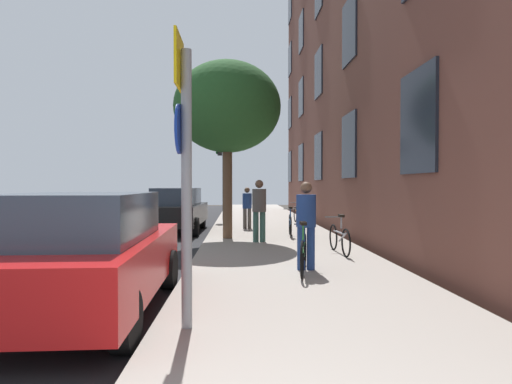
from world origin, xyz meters
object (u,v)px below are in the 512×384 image
at_px(car_0, 85,253).
at_px(car_1, 178,210).
at_px(sign_post, 184,160).
at_px(pedestrian_1, 259,207).
at_px(pedestrian_2, 247,205).
at_px(bicycle_4, 298,214).
at_px(pedestrian_0, 306,220).
at_px(traffic_light, 222,163).
at_px(tree_near, 227,108).
at_px(bicycle_3, 299,220).
at_px(bicycle_2, 290,224).
at_px(bicycle_1, 339,238).
at_px(bicycle_0, 304,253).

height_order(car_0, car_1, same).
xyz_separation_m(sign_post, pedestrian_1, (1.20, 7.14, -0.89)).
bearing_deg(pedestrian_2, bicycle_4, 44.43).
distance_m(pedestrian_0, pedestrian_2, 7.75).
relative_size(traffic_light, pedestrian_1, 2.17).
bearing_deg(car_0, pedestrian_2, 76.81).
bearing_deg(tree_near, bicycle_4, 60.16).
distance_m(tree_near, pedestrian_0, 5.95).
bearing_deg(bicycle_3, car_1, 176.75).
height_order(traffic_light, car_1, traffic_light).
distance_m(traffic_light, bicycle_2, 7.00).
height_order(bicycle_4, car_0, car_0).
height_order(pedestrian_0, car_1, pedestrian_0).
bearing_deg(bicycle_1, car_1, 129.05).
distance_m(bicycle_0, pedestrian_1, 4.34).
height_order(traffic_light, pedestrian_1, traffic_light).
bearing_deg(car_1, tree_near, -54.45).
relative_size(bicycle_2, pedestrian_2, 1.06).
bearing_deg(pedestrian_2, bicycle_1, -70.61).
height_order(sign_post, car_1, sign_post).
bearing_deg(pedestrian_0, bicycle_2, 86.18).
bearing_deg(pedestrian_0, traffic_light, 100.19).
bearing_deg(car_0, sign_post, -31.22).
xyz_separation_m(traffic_light, pedestrian_2, (1.10, -3.81, -1.74)).
distance_m(traffic_light, bicycle_4, 4.31).
height_order(traffic_light, bicycle_4, traffic_light).
height_order(bicycle_0, bicycle_4, bicycle_4).
height_order(sign_post, bicycle_4, sign_post).
xyz_separation_m(pedestrian_0, pedestrian_2, (-0.97, 7.69, -0.08)).
xyz_separation_m(bicycle_3, pedestrian_0, (-0.92, -7.27, 0.61)).
height_order(sign_post, bicycle_3, sign_post).
xyz_separation_m(bicycle_1, pedestrian_0, (-1.09, -1.84, 0.59)).
distance_m(bicycle_1, pedestrian_2, 6.22).
xyz_separation_m(sign_post, pedestrian_0, (1.90, 3.17, -0.94)).
distance_m(bicycle_4, pedestrian_1, 6.22).
xyz_separation_m(traffic_light, tree_near, (0.44, -6.62, 1.35)).
relative_size(bicycle_3, car_1, 0.37).
xyz_separation_m(bicycle_0, pedestrian_1, (-0.61, 4.25, 0.63)).
bearing_deg(pedestrian_1, car_1, 128.38).
height_order(sign_post, tree_near, tree_near).
xyz_separation_m(sign_post, car_0, (-1.42, 0.86, -1.18)).
distance_m(tree_near, bicycle_1, 5.43).
bearing_deg(car_0, pedestrian_1, 67.41).
xyz_separation_m(sign_post, pedestrian_2, (0.93, 10.86, -1.03)).
distance_m(bicycle_2, car_0, 8.48).
relative_size(pedestrian_1, pedestrian_2, 1.15).
xyz_separation_m(pedestrian_0, pedestrian_1, (-0.70, 3.96, 0.05)).
bearing_deg(bicycle_0, bicycle_1, 60.97).
relative_size(sign_post, pedestrian_1, 1.87).
height_order(bicycle_1, pedestrian_1, pedestrian_1).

